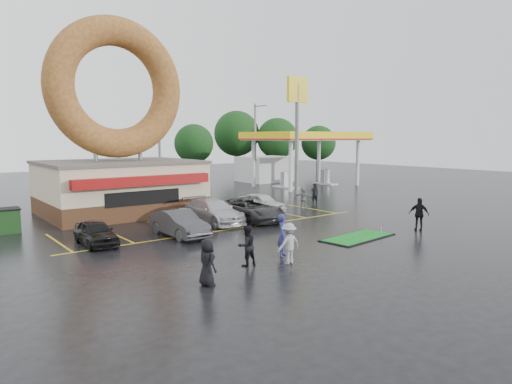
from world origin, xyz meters
TOP-DOWN VIEW (x-y plane):
  - ground at (0.00, 0.00)m, footprint 120.00×120.00m
  - donut_shop at (-3.00, 12.97)m, footprint 10.20×8.70m
  - gas_station at (20.00, 20.94)m, footprint 12.30×13.65m
  - shell_sign at (13.00, 12.00)m, footprint 2.20×0.36m
  - streetlight_mid at (4.00, 20.92)m, footprint 0.40×2.21m
  - streetlight_right at (16.00, 21.92)m, footprint 0.40×2.21m
  - tree_far_a at (26.00, 30.00)m, footprint 5.60×5.60m
  - tree_far_b at (32.00, 28.00)m, footprint 4.90×4.90m
  - tree_far_c at (22.00, 34.00)m, footprint 6.30×6.30m
  - tree_far_d at (14.00, 32.00)m, footprint 4.90×4.90m
  - car_black at (-7.64, 4.31)m, footprint 1.53×3.64m
  - car_dgrey at (-3.42, 3.50)m, footprint 1.63×4.35m
  - car_silver at (0.16, 5.65)m, footprint 2.09×5.09m
  - car_grey at (2.49, 4.94)m, footprint 2.52×5.29m
  - car_white at (5.22, 7.27)m, footprint 2.02×4.11m
  - person_blue at (-1.71, -3.05)m, footprint 0.84×0.80m
  - person_blackjkt at (-3.90, -3.27)m, footprint 0.85×0.67m
  - person_hoodie at (-2.31, -4.12)m, footprint 1.13×0.65m
  - person_bystander at (-6.56, -4.47)m, footprint 0.58×0.86m
  - person_cameraman at (8.26, -3.47)m, footprint 0.84×1.20m
  - person_walker_near at (9.35, 7.23)m, footprint 1.18×1.43m
  - person_walker_far at (11.18, 7.85)m, footprint 0.71×0.62m
  - dumpster at (-10.86, 10.31)m, footprint 1.86×1.29m
  - putting_green at (3.93, -2.66)m, footprint 4.60×2.36m

SIDE VIEW (x-z plane):
  - ground at x=0.00m, z-range 0.00..0.00m
  - putting_green at x=3.93m, z-range -0.24..0.31m
  - car_black at x=-7.64m, z-range 0.00..1.23m
  - dumpster at x=-10.86m, z-range 0.00..1.30m
  - car_white at x=5.22m, z-range 0.00..1.35m
  - car_dgrey at x=-3.42m, z-range 0.00..1.42m
  - car_grey at x=2.49m, z-range 0.00..1.46m
  - car_silver at x=0.16m, z-range 0.00..1.47m
  - person_walker_near at x=9.35m, z-range 0.00..1.54m
  - person_walker_far at x=11.18m, z-range 0.00..1.65m
  - person_blackjkt at x=-3.90m, z-range 0.00..1.70m
  - person_bystander at x=-6.56m, z-range 0.00..1.71m
  - person_hoodie at x=-2.31m, z-range 0.00..1.74m
  - person_cameraman at x=8.26m, z-range 0.00..1.89m
  - person_blue at x=-1.71m, z-range 0.00..1.93m
  - gas_station at x=20.00m, z-range 0.75..6.65m
  - donut_shop at x=-3.00m, z-range -2.29..11.21m
  - tree_far_b at x=32.00m, z-range 1.03..8.03m
  - tree_far_d at x=14.00m, z-range 1.03..8.03m
  - streetlight_mid at x=4.00m, z-range 0.28..9.28m
  - streetlight_right at x=16.00m, z-range 0.28..9.28m
  - tree_far_a at x=26.00m, z-range 1.18..9.18m
  - tree_far_c at x=22.00m, z-range 1.34..10.34m
  - shell_sign at x=13.00m, z-range 2.08..12.68m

